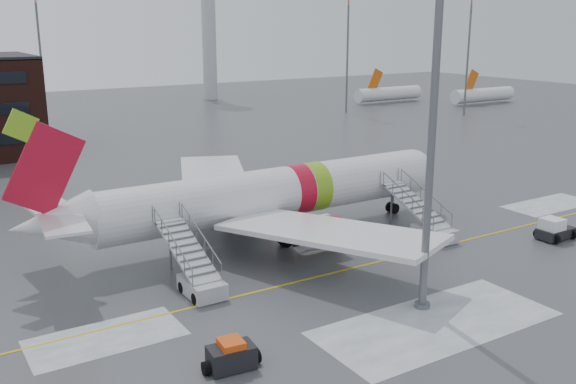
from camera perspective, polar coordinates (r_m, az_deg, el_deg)
ground at (r=47.54m, az=9.72°, el=-5.18°), size 260.00×260.00×0.00m
airliner at (r=48.58m, az=-2.20°, el=-0.30°), size 35.03×32.97×11.18m
airstair_fwd at (r=50.51m, az=12.29°, el=-2.83°), size 2.05×7.70×3.48m
airstair_aft at (r=40.14m, az=-8.12°, el=-7.29°), size 2.05×7.70×3.48m
pushback_tug at (r=53.17m, az=22.59°, el=-3.12°), size 2.99×2.25×1.70m
baggage_tractor at (r=31.71m, az=-5.05°, el=-14.36°), size 2.94×1.55×1.50m
light_mast_near at (r=35.51m, az=12.86°, el=8.17°), size 1.20×1.20×23.42m
control_tower at (r=141.54m, az=-7.11°, el=15.76°), size 6.40×6.40×30.00m
light_mast_far_ne at (r=119.37m, az=5.34°, el=13.65°), size 1.20×1.20×24.25m
light_mast_far_n at (r=113.31m, az=-21.26°, el=12.68°), size 1.20×1.20×24.25m
light_mast_far_e at (r=119.77m, az=15.82°, el=13.17°), size 1.20×1.20×24.25m
distant_aircraft at (r=135.14m, az=11.69°, el=7.65°), size 35.00×18.00×8.00m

